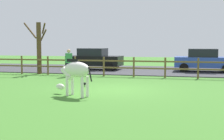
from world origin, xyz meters
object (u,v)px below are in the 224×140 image
bare_tree (39,46)px  visitor_near_fence (69,61)px  parked_car_black (94,59)px  crow_on_grass (85,84)px  parked_car_blue (204,60)px  zebra (75,72)px

bare_tree → visitor_near_fence: bare_tree is taller
parked_car_black → bare_tree: bearing=-127.3°
bare_tree → crow_on_grass: (4.71, -4.72, -1.66)m
crow_on_grass → parked_car_black: size_ratio=0.05×
parked_car_blue → visitor_near_fence: 9.28m
bare_tree → parked_car_black: 4.51m
bare_tree → crow_on_grass: bearing=-45.1°
zebra → parked_car_black: (-2.52, 10.77, -0.08)m
bare_tree → parked_car_black: bare_tree is taller
parked_car_blue → bare_tree: bearing=-161.1°
visitor_near_fence → parked_car_blue: bearing=30.1°
bare_tree → zebra: 8.97m
crow_on_grass → visitor_near_fence: (-2.24, 3.67, 0.78)m
bare_tree → visitor_near_fence: bearing=-22.9°
crow_on_grass → parked_car_blue: 10.16m
zebra → crow_on_grass: size_ratio=8.40×
parked_car_black → visitor_near_fence: bearing=-92.5°
bare_tree → parked_car_blue: 11.14m
parked_car_black → parked_car_blue: bearing=0.7°
bare_tree → zebra: size_ratio=1.84×
parked_car_black → visitor_near_fence: (-0.20, -4.55, 0.06)m
parked_car_blue → zebra: bearing=-116.0°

